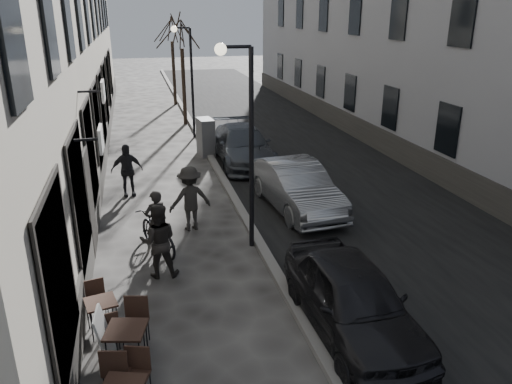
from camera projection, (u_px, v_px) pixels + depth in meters
name	position (u px, v px, depth m)	size (l,w,h in m)	color
road	(283.00, 142.00, 22.98)	(7.30, 60.00, 0.00)	black
kerb	(205.00, 146.00, 22.15)	(0.25, 60.00, 0.12)	slate
streetlamp_near	(244.00, 127.00, 11.88)	(0.90, 0.28, 5.09)	black
streetlamp_far	(188.00, 70.00, 22.81)	(0.90, 0.28, 5.09)	black
tree_near	(181.00, 33.00, 25.04)	(2.40, 2.40, 5.70)	black
tree_far	(171.00, 28.00, 30.51)	(2.40, 2.40, 5.70)	black
bistro_set_b	(127.00, 344.00, 8.42)	(0.80, 1.64, 0.94)	#311D15
bistro_set_c	(102.00, 313.00, 9.39)	(0.67, 1.40, 0.80)	#311D15
sign_board	(107.00, 344.00, 8.51)	(0.41, 0.64, 1.06)	black
utility_cabinet	(206.00, 137.00, 20.79)	(0.56, 1.03, 1.54)	#5C5C5E
bicycle	(157.00, 233.00, 12.58)	(0.66, 1.88, 0.99)	black
cyclist_rider	(156.00, 221.00, 12.47)	(0.59, 0.39, 1.62)	black
pedestrian_near	(158.00, 241.00, 11.26)	(0.85, 0.66, 1.75)	black
pedestrian_mid	(190.00, 199.00, 13.67)	(1.18, 0.68, 1.82)	#262421
pedestrian_far	(127.00, 170.00, 16.19)	(1.02, 0.42, 1.74)	black
car_near	(352.00, 299.00, 9.33)	(1.66, 4.13, 1.41)	black
car_mid	(296.00, 186.00, 15.13)	(1.55, 4.44, 1.46)	gray
car_far	(243.00, 145.00, 19.75)	(2.00, 4.93, 1.43)	#3F444B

